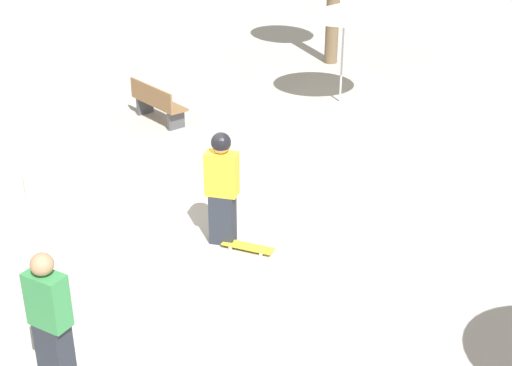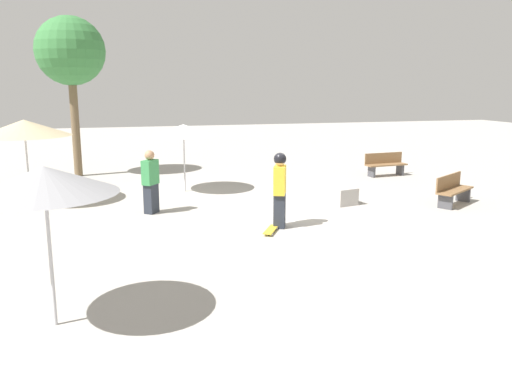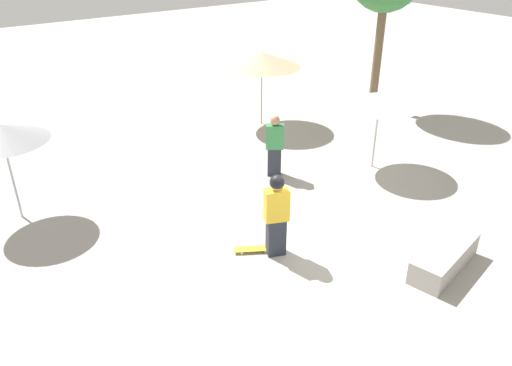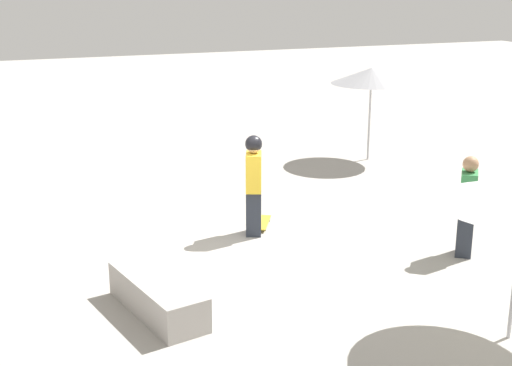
% 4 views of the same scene
% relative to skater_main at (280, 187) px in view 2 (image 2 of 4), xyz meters
% --- Properties ---
extents(ground_plane, '(60.00, 60.00, 0.00)m').
position_rel_skater_main_xyz_m(ground_plane, '(0.91, -0.57, -0.97)').
color(ground_plane, '#ADA8A0').
extents(skater_main, '(0.54, 0.42, 1.79)m').
position_rel_skater_main_xyz_m(skater_main, '(0.00, 0.00, 0.00)').
color(skater_main, '#282D38').
rests_on(skater_main, ground_plane).
extents(skateboard, '(0.79, 0.57, 0.07)m').
position_rel_skater_main_xyz_m(skateboard, '(-0.34, 0.31, -0.91)').
color(skateboard, gold).
rests_on(skateboard, ground_plane).
extents(concrete_ledge, '(1.95, 1.02, 0.48)m').
position_rel_skater_main_xyz_m(concrete_ledge, '(2.37, -2.31, -0.73)').
color(concrete_ledge, '#A8A39E').
rests_on(concrete_ledge, ground_plane).
extents(bench_near, '(0.59, 1.63, 0.85)m').
position_rel_skater_main_xyz_m(bench_near, '(5.58, -5.89, -0.54)').
color(bench_near, '#47474C').
rests_on(bench_near, ground_plane).
extents(bench_far, '(1.22, 1.59, 0.85)m').
position_rel_skater_main_xyz_m(bench_far, '(0.92, -5.42, -0.54)').
color(bench_far, '#47474C').
rests_on(bench_far, ground_plane).
extents(shade_umbrella_tan, '(2.51, 2.51, 2.39)m').
position_rel_skater_main_xyz_m(shade_umbrella_tan, '(4.13, 6.16, 1.20)').
color(shade_umbrella_tan, '#B7B7BC').
rests_on(shade_umbrella_tan, ground_plane).
extents(shade_umbrella_grey, '(1.96, 1.96, 2.27)m').
position_rel_skater_main_xyz_m(shade_umbrella_grey, '(-3.91, 4.54, 1.11)').
color(shade_umbrella_grey, '#B7B7BC').
rests_on(shade_umbrella_grey, ground_plane).
extents(shade_umbrella_white, '(2.11, 2.11, 2.13)m').
position_rel_skater_main_xyz_m(shade_umbrella_white, '(4.68, 1.68, 0.98)').
color(shade_umbrella_white, '#B7B7BC').
rests_on(shade_umbrella_white, ground_plane).
extents(palm_tree_center_left, '(2.45, 2.45, 5.76)m').
position_rel_skater_main_xyz_m(palm_tree_center_left, '(8.47, 5.20, 3.51)').
color(palm_tree_center_left, brown).
rests_on(palm_tree_center_left, ground_plane).
extents(bystander_watching, '(0.52, 0.48, 1.67)m').
position_rel_skater_main_xyz_m(bystander_watching, '(2.16, 2.87, -0.13)').
color(bystander_watching, '#282D38').
rests_on(bystander_watching, ground_plane).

